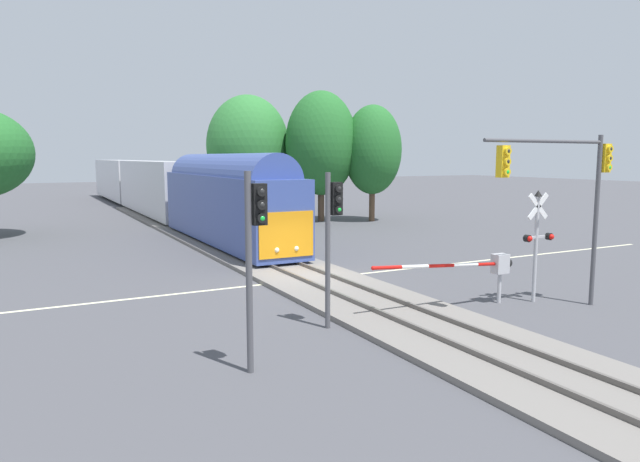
# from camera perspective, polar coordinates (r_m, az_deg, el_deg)

# --- Properties ---
(ground_plane) EXTENTS (220.00, 220.00, 0.00)m
(ground_plane) POSITION_cam_1_polar(r_m,az_deg,el_deg) (25.04, -1.11, -4.82)
(ground_plane) COLOR #47474C
(road_centre_stripe) EXTENTS (44.00, 0.20, 0.01)m
(road_centre_stripe) POSITION_cam_1_polar(r_m,az_deg,el_deg) (25.04, -1.11, -4.81)
(road_centre_stripe) COLOR beige
(road_centre_stripe) RESTS_ON ground
(railway_track) EXTENTS (4.40, 80.00, 0.32)m
(railway_track) POSITION_cam_1_polar(r_m,az_deg,el_deg) (25.02, -1.11, -4.61)
(railway_track) COLOR slate
(railway_track) RESTS_ON ground
(commuter_train) EXTENTS (3.04, 59.81, 5.16)m
(commuter_train) POSITION_cam_1_polar(r_m,az_deg,el_deg) (53.36, -15.82, 4.32)
(commuter_train) COLOR #384C93
(commuter_train) RESTS_ON railway_track
(crossing_gate_near) EXTENTS (6.04, 0.40, 1.85)m
(crossing_gate_near) POSITION_cam_1_polar(r_m,az_deg,el_deg) (21.32, 16.07, -3.33)
(crossing_gate_near) COLOR #B7B7BC
(crossing_gate_near) RESTS_ON ground
(crossing_signal_mast) EXTENTS (1.36, 0.44, 4.09)m
(crossing_signal_mast) POSITION_cam_1_polar(r_m,az_deg,el_deg) (22.22, 20.69, -0.32)
(crossing_signal_mast) COLOR #B2B2B7
(crossing_signal_mast) RESTS_ON ground
(traffic_signal_median) EXTENTS (0.53, 0.38, 4.81)m
(traffic_signal_median) POSITION_cam_1_polar(r_m,az_deg,el_deg) (17.51, 1.23, 0.65)
(traffic_signal_median) COLOR #4C4C51
(traffic_signal_median) RESTS_ON ground
(traffic_signal_near_right) EXTENTS (5.79, 0.38, 6.03)m
(traffic_signal_near_right) POSITION_cam_1_polar(r_m,az_deg,el_deg) (21.19, 23.39, 4.91)
(traffic_signal_near_right) COLOR #4C4C51
(traffic_signal_near_right) RESTS_ON ground
(traffic_signal_near_left) EXTENTS (0.53, 0.38, 4.94)m
(traffic_signal_near_left) POSITION_cam_1_polar(r_m,az_deg,el_deg) (13.90, -6.51, -0.78)
(traffic_signal_near_left) COLOR #4C4C51
(traffic_signal_near_left) RESTS_ON ground
(oak_far_right) EXTENTS (5.84, 5.84, 10.63)m
(oak_far_right) POSITION_cam_1_polar(r_m,az_deg,el_deg) (47.55, 0.11, 8.65)
(oak_far_right) COLOR #4C3828
(oak_far_right) RESTS_ON ground
(maple_right_background) EXTENTS (4.76, 4.76, 9.52)m
(maple_right_background) POSITION_cam_1_polar(r_m,az_deg,el_deg) (47.79, 5.22, 7.99)
(maple_right_background) COLOR brown
(maple_right_background) RESTS_ON ground
(elm_centre_background) EXTENTS (6.92, 6.92, 10.45)m
(elm_centre_background) POSITION_cam_1_polar(r_m,az_deg,el_deg) (49.40, -7.15, 8.36)
(elm_centre_background) COLOR #4C3828
(elm_centre_background) RESTS_ON ground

